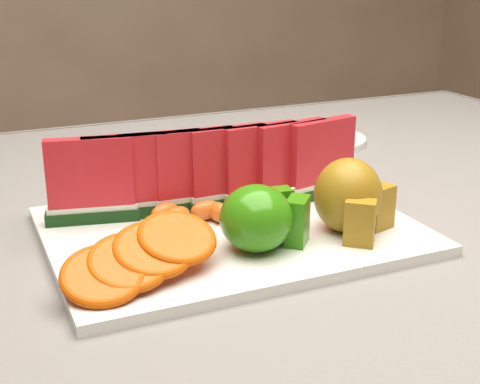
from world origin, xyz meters
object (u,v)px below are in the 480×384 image
object	(u,v)px
apple_cluster	(262,218)
side_plate	(312,139)
fork	(83,163)
pear_cluster	(351,198)
platter	(230,230)

from	to	relation	value
apple_cluster	side_plate	distance (m)	0.47
apple_cluster	fork	bearing A→B (deg)	104.49
pear_cluster	fork	world-z (taller)	pear_cluster
fork	side_plate	bearing A→B (deg)	-3.72
pear_cluster	side_plate	xyz separation A→B (m)	(0.17, 0.38, -0.05)
side_plate	fork	bearing A→B (deg)	176.28
platter	pear_cluster	world-z (taller)	pear_cluster
apple_cluster	side_plate	xyz separation A→B (m)	(0.28, 0.38, -0.04)
pear_cluster	side_plate	distance (m)	0.42
platter	apple_cluster	bearing A→B (deg)	-84.52
apple_cluster	side_plate	size ratio (longest dim) A/B	0.57
platter	side_plate	size ratio (longest dim) A/B	2.02
apple_cluster	pear_cluster	distance (m)	0.11
platter	fork	world-z (taller)	platter
platter	apple_cluster	xyz separation A→B (m)	(0.01, -0.07, 0.04)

